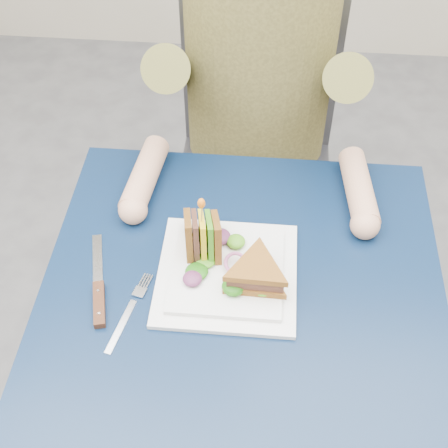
# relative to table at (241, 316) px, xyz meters

# --- Properties ---
(table) EXTENTS (0.75, 0.75, 0.73)m
(table) POSITION_rel_table_xyz_m (0.00, 0.00, 0.00)
(table) COLOR black
(table) RESTS_ON ground
(chair) EXTENTS (0.42, 0.40, 0.93)m
(chair) POSITION_rel_table_xyz_m (0.00, 0.65, -0.11)
(chair) COLOR #47474C
(chair) RESTS_ON ground
(diner) EXTENTS (0.54, 0.59, 0.74)m
(diner) POSITION_rel_table_xyz_m (-0.00, 0.54, 0.26)
(diner) COLOR brown
(diner) RESTS_ON chair
(plate) EXTENTS (0.26, 0.26, 0.02)m
(plate) POSITION_rel_table_xyz_m (-0.03, 0.03, 0.09)
(plate) COLOR white
(plate) RESTS_ON table
(sandwich_flat) EXTENTS (0.14, 0.14, 0.05)m
(sandwich_flat) POSITION_rel_table_xyz_m (0.02, 0.01, 0.12)
(sandwich_flat) COLOR brown
(sandwich_flat) RESTS_ON plate
(sandwich_upright) EXTENTS (0.09, 0.15, 0.15)m
(sandwich_upright) POSITION_rel_table_xyz_m (-0.08, 0.08, 0.13)
(sandwich_upright) COLOR brown
(sandwich_upright) RESTS_ON plate
(fork) EXTENTS (0.06, 0.18, 0.01)m
(fork) POSITION_rel_table_xyz_m (-0.20, -0.07, 0.08)
(fork) COLOR silver
(fork) RESTS_ON table
(knife) EXTENTS (0.07, 0.22, 0.02)m
(knife) POSITION_rel_table_xyz_m (-0.26, -0.04, 0.09)
(knife) COLOR silver
(knife) RESTS_ON table
(toothpick) EXTENTS (0.01, 0.01, 0.06)m
(toothpick) POSITION_rel_table_xyz_m (-0.08, 0.08, 0.20)
(toothpick) COLOR tan
(toothpick) RESTS_ON sandwich_upright
(toothpick_frill) EXTENTS (0.01, 0.01, 0.02)m
(toothpick_frill) POSITION_rel_table_xyz_m (-0.08, 0.08, 0.23)
(toothpick_frill) COLOR orange
(toothpick_frill) RESTS_ON sandwich_upright
(lettuce_spill) EXTENTS (0.15, 0.13, 0.02)m
(lettuce_spill) POSITION_rel_table_xyz_m (-0.03, 0.04, 0.11)
(lettuce_spill) COLOR #337A14
(lettuce_spill) RESTS_ON plate
(onion_ring) EXTENTS (0.04, 0.04, 0.02)m
(onion_ring) POSITION_rel_table_xyz_m (-0.02, 0.04, 0.11)
(onion_ring) COLOR #9E4C7A
(onion_ring) RESTS_ON plate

